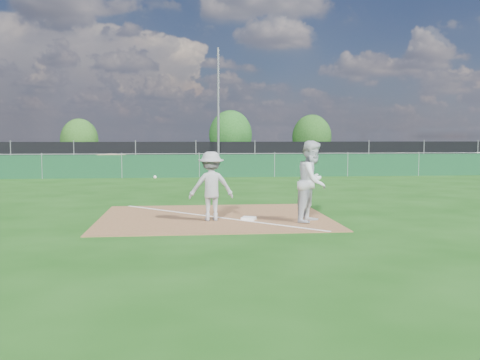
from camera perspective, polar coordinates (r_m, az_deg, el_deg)
The scene contains 17 objects.
ground at distance 23.17m, azimuth -4.01°, elevation -0.67°, with size 90.00×90.00×0.00m, color #13440E.
infield_dirt at distance 14.24m, azimuth -2.76°, elevation -4.00°, with size 6.00×5.00×0.02m, color brown.
foul_line at distance 14.24m, azimuth -2.76°, elevation -3.94°, with size 0.08×7.00×0.01m, color white.
green_fence at distance 28.11m, azimuth -4.36°, elevation 1.49°, with size 44.00×0.05×1.20m, color #103D21.
dirt_mound at distance 31.88m, azimuth -13.57°, elevation 1.72°, with size 3.38×2.60×1.17m, color #9F754D.
black_fence at distance 36.09m, azimuth -4.72°, elevation 2.67°, with size 46.00×0.04×1.80m, color black.
parking_lot at distance 41.12m, azimuth -4.87°, elevation 1.66°, with size 46.00×9.00×0.01m, color black.
light_pole at distance 35.88m, azimuth -2.33°, elevation 7.62°, with size 0.16×0.16×8.00m, color slate.
first_base at distance 13.75m, azimuth 0.92°, elevation -4.11°, with size 0.34×0.34×0.07m, color white.
play_at_first at distance 13.55m, azimuth -3.10°, elevation -0.66°, with size 2.04×0.74×1.75m.
runner at distance 13.52m, azimuth 7.73°, elevation -0.16°, with size 1.00×0.78×2.05m, color silver.
car_left at distance 40.13m, azimuth -13.46°, elevation 2.66°, with size 1.94×4.82×1.64m, color #9FA0A6.
car_mid at distance 41.01m, azimuth -9.03°, elevation 2.61°, with size 1.50×4.29×1.41m, color black.
car_right at distance 41.44m, azimuth 4.48°, elevation 2.71°, with size 2.05×5.05×1.47m, color black.
tree_left at distance 45.90m, azimuth -16.76°, elevation 4.11°, with size 3.05×3.05×3.61m.
tree_mid at distance 46.41m, azimuth -1.01°, elevation 4.82°, with size 3.72×3.72×4.42m.
tree_right at distance 47.62m, azimuth 7.66°, elevation 4.56°, with size 3.44×3.44×4.08m.
Camera 1 is at (-0.78, -13.06, 2.16)m, focal length 40.00 mm.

